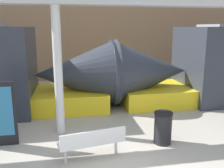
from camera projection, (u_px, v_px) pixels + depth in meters
The scene contains 4 objects.
station_wall at pixel (84, 38), 14.56m from camera, with size 56.00×0.20×5.00m, color #937051.
bench_near at pixel (92, 141), 5.84m from camera, with size 1.62×0.73×0.79m.
trash_bin at pixel (163, 128), 6.71m from camera, with size 0.49×0.49×0.88m.
support_column_near at pixel (58, 72), 7.14m from camera, with size 0.25×0.25×3.68m, color silver.
Camera 1 is at (-0.99, -4.39, 3.08)m, focal length 40.00 mm.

